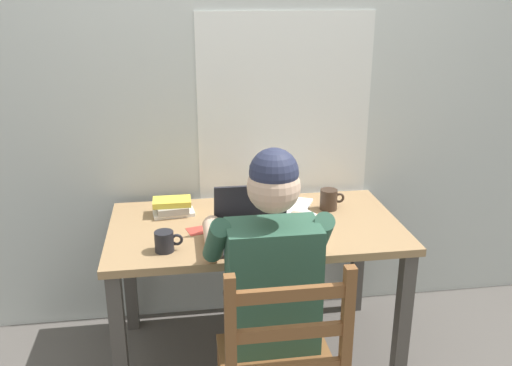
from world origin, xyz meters
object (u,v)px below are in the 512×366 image
landscape_photo_print (202,230)px  coffee_mug_spare (165,241)px  seated_person (268,278)px  book_stack_main (172,207)px  coffee_mug_white (260,195)px  desk (255,242)px  coffee_mug_dark (329,199)px  computer_mouse (313,233)px  laptop (254,227)px

landscape_photo_print → coffee_mug_spare: bearing=-144.7°
seated_person → book_stack_main: size_ratio=5.98×
coffee_mug_white → book_stack_main: bearing=-169.6°
desk → seated_person: (-0.02, -0.44, 0.06)m
coffee_mug_dark → computer_mouse: bearing=-117.2°
laptop → coffee_mug_white: 0.42m
coffee_mug_spare → book_stack_main: size_ratio=0.57×
desk → coffee_mug_spare: size_ratio=11.44×
coffee_mug_white → book_stack_main: size_ratio=0.58×
computer_mouse → book_stack_main: bearing=150.2°
landscape_photo_print → laptop: bearing=-43.5°
book_stack_main → landscape_photo_print: 0.24m
coffee_mug_white → coffee_mug_spare: bearing=-135.0°
seated_person → book_stack_main: 0.72m
landscape_photo_print → coffee_mug_dark: bearing=0.0°
coffee_mug_dark → desk: bearing=-161.6°
laptop → book_stack_main: size_ratio=1.61×
desk → book_stack_main: 0.44m
laptop → book_stack_main: (-0.35, 0.33, -0.01)m
desk → coffee_mug_dark: 0.43m
seated_person → coffee_mug_spare: bearing=150.8°
computer_mouse → landscape_photo_print: computer_mouse is taller
laptop → coffee_mug_spare: size_ratio=2.80×
computer_mouse → desk: bearing=142.4°
computer_mouse → book_stack_main: 0.70m
coffee_mug_white → coffee_mug_dark: size_ratio=0.96×
seated_person → coffee_mug_white: seated_person is taller
desk → computer_mouse: bearing=-37.6°
coffee_mug_white → landscape_photo_print: (-0.31, -0.28, -0.04)m
desk → coffee_mug_spare: bearing=-151.8°
desk → coffee_mug_white: (0.06, 0.25, 0.14)m
coffee_mug_spare → landscape_photo_print: coffee_mug_spare is taller
coffee_mug_white → landscape_photo_print: 0.42m
laptop → book_stack_main: bearing=136.8°
seated_person → coffee_mug_spare: (-0.40, 0.22, 0.08)m
seated_person → book_stack_main: seated_person is taller
book_stack_main → landscape_photo_print: book_stack_main is taller
desk → landscape_photo_print: size_ratio=10.35×
laptop → coffee_mug_spare: laptop is taller
desk → coffee_mug_spare: (-0.41, -0.22, 0.14)m
coffee_mug_spare → desk: bearing=28.2°
book_stack_main → landscape_photo_print: (0.13, -0.20, -0.04)m
desk → seated_person: seated_person is taller
coffee_mug_dark → landscape_photo_print: bearing=-165.9°
computer_mouse → book_stack_main: (-0.61, 0.35, 0.02)m
book_stack_main → landscape_photo_print: size_ratio=1.58×
coffee_mug_white → book_stack_main: (-0.44, -0.08, -0.01)m
seated_person → computer_mouse: size_ratio=12.25×
seated_person → coffee_mug_white: bearing=83.7°
coffee_mug_dark → book_stack_main: coffee_mug_dark is taller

